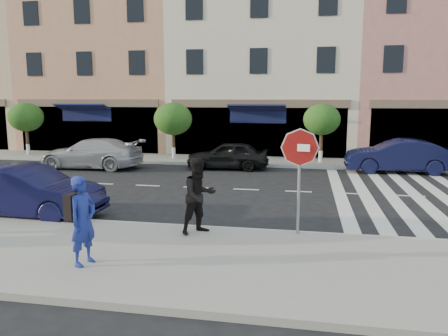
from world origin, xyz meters
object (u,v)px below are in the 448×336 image
stop_sign (300,158)px  car_near_mid (25,191)px  photographer (83,221)px  car_far_mid (228,155)px  walker (199,196)px  car_far_right (398,156)px  car_far_left (91,153)px

stop_sign → car_near_mid: size_ratio=0.57×
photographer → car_far_mid: bearing=10.6°
walker → car_far_mid: (-1.18, 10.64, -0.42)m
car_near_mid → photographer: bearing=-131.0°
photographer → car_near_mid: 5.15m
car_near_mid → car_far_right: (12.46, 10.10, 0.02)m
car_far_right → photographer: bearing=-33.0°
photographer → walker: bearing=-23.0°
stop_sign → car_far_right: (4.43, 10.77, -1.27)m
photographer → car_far_right: photographer is taller
car_far_left → car_far_right: size_ratio=1.07×
stop_sign → walker: size_ratio=1.38×
car_near_mid → stop_sign: bearing=-92.9°
walker → car_far_left: 12.47m
car_near_mid → car_far_mid: (4.41, 9.61, -0.08)m
car_near_mid → car_far_left: car_near_mid is taller
car_near_mid → car_far_mid: car_near_mid is taller
car_far_mid → car_far_right: car_far_right is taller
car_far_mid → walker: bearing=3.6°
stop_sign → car_far_right: bearing=83.2°
photographer → walker: walker is taller
stop_sign → car_near_mid: stop_sign is taller
photographer → car_far_mid: 13.12m
stop_sign → car_far_right: stop_sign is taller
stop_sign → walker: 2.65m
stop_sign → car_far_right: 11.71m
walker → car_near_mid: walker is taller
photographer → car_near_mid: size_ratio=0.39×
photographer → car_far_left: (-6.10, 12.10, -0.32)m
car_far_left → photographer: bearing=27.3°
photographer → car_far_mid: photographer is taller
photographer → walker: 3.06m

